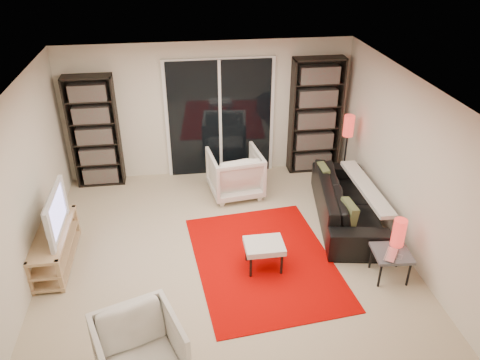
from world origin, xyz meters
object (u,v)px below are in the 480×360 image
(tv_stand, at_px, (55,246))
(ottoman, at_px, (264,247))
(armchair_front, at_px, (140,353))
(side_table, at_px, (391,255))
(armchair_back, at_px, (235,173))
(bookshelf_right, at_px, (315,116))
(floor_lamp, at_px, (348,134))
(sofa, at_px, (348,202))
(bookshelf_left, at_px, (95,132))

(tv_stand, height_order, ottoman, tv_stand)
(armchair_front, distance_m, side_table, 3.34)
(armchair_back, distance_m, ottoman, 2.01)
(bookshelf_right, height_order, floor_lamp, bookshelf_right)
(sofa, bearing_deg, armchair_front, 139.35)
(bookshelf_left, distance_m, sofa, 4.34)
(armchair_back, xyz_separation_m, side_table, (1.71, -2.41, -0.04))
(armchair_front, height_order, side_table, armchair_front)
(floor_lamp, bearing_deg, armchair_back, -179.82)
(armchair_front, xyz_separation_m, ottoman, (1.55, 1.56, -0.03))
(bookshelf_right, distance_m, sofa, 1.90)
(bookshelf_right, height_order, armchair_back, bookshelf_right)
(tv_stand, distance_m, side_table, 4.47)
(bookshelf_left, relative_size, armchair_back, 2.26)
(tv_stand, bearing_deg, armchair_back, 29.30)
(bookshelf_left, xyz_separation_m, bookshelf_right, (3.85, -0.00, 0.07))
(sofa, relative_size, ottoman, 4.23)
(side_table, relative_size, floor_lamp, 0.38)
(armchair_front, relative_size, side_table, 1.64)
(sofa, distance_m, armchair_back, 1.92)
(sofa, distance_m, armchair_front, 3.94)
(tv_stand, height_order, armchair_front, armchair_front)
(bookshelf_right, bearing_deg, side_table, -86.93)
(armchair_back, bearing_deg, armchair_front, 60.73)
(ottoman, bearing_deg, floor_lamp, 48.39)
(tv_stand, relative_size, armchair_back, 1.55)
(bookshelf_left, relative_size, tv_stand, 1.47)
(armchair_back, distance_m, side_table, 2.96)
(armchair_front, bearing_deg, floor_lamp, 27.69)
(side_table, xyz_separation_m, floor_lamp, (0.19, 2.42, 0.64))
(bookshelf_left, distance_m, armchair_front, 4.40)
(sofa, xyz_separation_m, ottoman, (-1.49, -0.96, 0.02))
(tv_stand, distance_m, sofa, 4.30)
(ottoman, relative_size, floor_lamp, 0.39)
(bookshelf_left, bearing_deg, ottoman, -48.14)
(armchair_front, bearing_deg, bookshelf_right, 35.90)
(bookshelf_right, distance_m, armchair_front, 5.24)
(ottoman, xyz_separation_m, side_table, (1.59, -0.41, 0.01))
(bookshelf_right, height_order, sofa, bookshelf_right)
(sofa, xyz_separation_m, armchair_front, (-3.04, -2.52, 0.05))
(tv_stand, bearing_deg, ottoman, -10.37)
(tv_stand, xyz_separation_m, side_table, (4.37, -0.92, 0.09))
(bookshelf_right, distance_m, ottoman, 3.14)
(sofa, xyz_separation_m, side_table, (0.10, -1.37, 0.03))
(bookshelf_right, relative_size, side_table, 4.18)
(tv_stand, xyz_separation_m, ottoman, (2.78, -0.51, 0.08))
(bookshelf_right, relative_size, floor_lamp, 1.60)
(tv_stand, distance_m, armchair_front, 2.41)
(armchair_front, xyz_separation_m, floor_lamp, (3.33, 3.57, 0.62))
(bookshelf_right, bearing_deg, bookshelf_left, 180.00)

